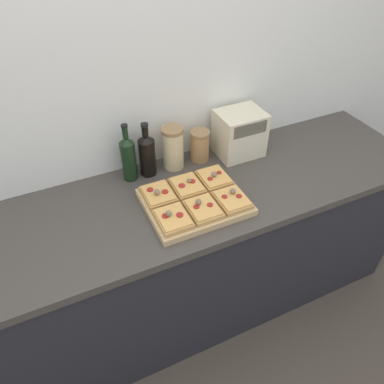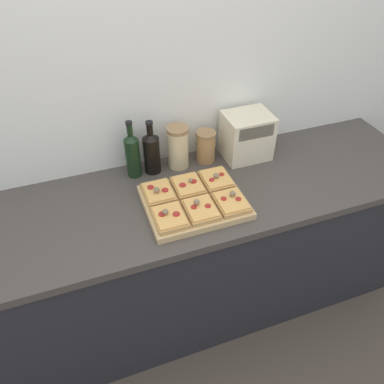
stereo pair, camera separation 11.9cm
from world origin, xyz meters
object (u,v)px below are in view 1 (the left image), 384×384
at_px(cutting_board, 195,202).
at_px(toaster_oven, 239,133).
at_px(olive_oil_bottle, 128,157).
at_px(grain_jar_tall, 173,148).
at_px(grain_jar_short, 200,146).
at_px(wine_bottle, 147,154).

xyz_separation_m(cutting_board, toaster_oven, (0.39, 0.28, 0.10)).
height_order(cutting_board, toaster_oven, toaster_oven).
height_order(olive_oil_bottle, grain_jar_tall, olive_oil_bottle).
height_order(olive_oil_bottle, grain_jar_short, olive_oil_bottle).
xyz_separation_m(wine_bottle, toaster_oven, (0.50, -0.03, 0.00)).
bearing_deg(grain_jar_short, olive_oil_bottle, 180.00).
relative_size(olive_oil_bottle, grain_jar_tall, 1.34).
relative_size(wine_bottle, grain_jar_short, 1.69).
height_order(cutting_board, olive_oil_bottle, olive_oil_bottle).
relative_size(wine_bottle, toaster_oven, 1.09).
bearing_deg(toaster_oven, cutting_board, -144.18).
distance_m(wine_bottle, grain_jar_short, 0.29).
relative_size(olive_oil_bottle, wine_bottle, 1.06).
height_order(wine_bottle, grain_jar_short, wine_bottle).
xyz_separation_m(grain_jar_tall, toaster_oven, (0.36, -0.03, 0.01)).
distance_m(grain_jar_tall, grain_jar_short, 0.15).
bearing_deg(grain_jar_short, cutting_board, -119.43).
height_order(cutting_board, grain_jar_short, grain_jar_short).
distance_m(wine_bottle, toaster_oven, 0.50).
distance_m(olive_oil_bottle, toaster_oven, 0.59).
distance_m(cutting_board, wine_bottle, 0.35).
distance_m(cutting_board, olive_oil_bottle, 0.39).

